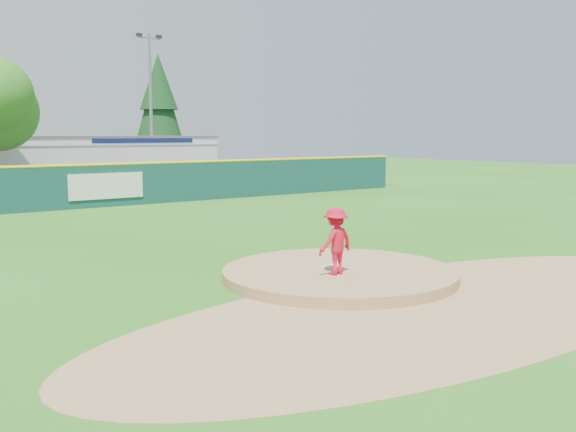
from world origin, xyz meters
TOP-DOWN VIEW (x-y plane):
  - ground at (0.00, 0.00)m, footprint 120.00×120.00m
  - pitchers_mound at (0.00, 0.00)m, footprint 5.50×5.50m
  - pitching_rubber at (0.00, 0.30)m, footprint 0.60×0.15m
  - infield_dirt_arc at (0.00, -3.00)m, footprint 15.40×15.40m
  - parking_lot at (0.00, 27.00)m, footprint 44.00×16.00m
  - pitcher at (-0.47, -0.38)m, footprint 1.04×0.68m
  - van at (6.32, 22.89)m, footprint 5.56×3.03m
  - pool_building_grp at (6.00, 31.99)m, footprint 15.20×8.20m
  - outfield_fence at (0.00, 18.00)m, footprint 40.00×0.14m
  - conifer_tree at (13.00, 36.00)m, footprint 4.40×4.40m
  - light_pole_right at (9.00, 29.00)m, footprint 1.75×0.25m

SIDE VIEW (x-z plane):
  - ground at x=0.00m, z-range 0.00..0.00m
  - pitchers_mound at x=0.00m, z-range -0.25..0.25m
  - infield_dirt_arc at x=0.00m, z-range 0.00..0.01m
  - parking_lot at x=0.00m, z-range 0.00..0.02m
  - pitching_rubber at x=0.00m, z-range 0.25..0.29m
  - van at x=6.32m, z-range 0.02..1.50m
  - pitcher at x=-0.47m, z-range 0.25..1.76m
  - outfield_fence at x=0.00m, z-range 0.05..2.12m
  - pool_building_grp at x=6.00m, z-range 0.01..3.32m
  - conifer_tree at x=13.00m, z-range 0.79..10.29m
  - light_pole_right at x=9.00m, z-range 0.54..10.54m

